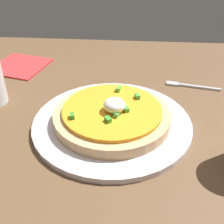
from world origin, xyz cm
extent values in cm
cube|color=brown|center=(0.00, 0.00, 1.03)|extent=(104.23, 70.29, 2.06)
cylinder|color=silver|center=(-7.97, -9.94, 2.59)|extent=(29.55, 29.55, 1.07)
cylinder|color=tan|center=(-7.97, -9.94, 4.15)|extent=(21.55, 21.55, 2.06)
cylinder|color=orange|center=(-7.97, -9.94, 5.52)|extent=(18.24, 18.24, 0.67)
ellipsoid|color=white|center=(-7.48, -10.59, 7.10)|extent=(3.95, 3.95, 2.49)
cube|color=#358C29|center=(-14.60, -13.36, 6.25)|extent=(1.06, 1.42, 0.80)
cube|color=#53B23F|center=(-7.22, -3.29, 6.25)|extent=(1.02, 1.41, 0.80)
cube|color=#54AE50|center=(-6.95, -12.28, 6.25)|extent=(1.28, 1.50, 0.80)
cube|color=#50AF50|center=(-8.29, -7.99, 6.25)|extent=(1.37, 1.51, 0.80)
cube|color=green|center=(-3.44, -5.86, 6.25)|extent=(1.16, 1.47, 0.80)
cube|color=green|center=(-8.34, -13.94, 6.25)|extent=(1.40, 1.51, 0.80)
cube|color=green|center=(-5.40, -10.48, 6.25)|extent=(1.24, 1.49, 0.80)
cube|color=#B7B7BC|center=(10.81, 5.99, 2.31)|extent=(9.38, 2.42, 0.50)
cube|color=#B7B7BC|center=(4.81, 7.17, 2.31)|extent=(3.02, 1.92, 0.50)
cube|color=red|center=(-34.02, 13.88, 2.26)|extent=(15.56, 15.56, 0.40)
camera|label=1|loc=(-4.37, -54.68, 35.31)|focal=47.46mm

